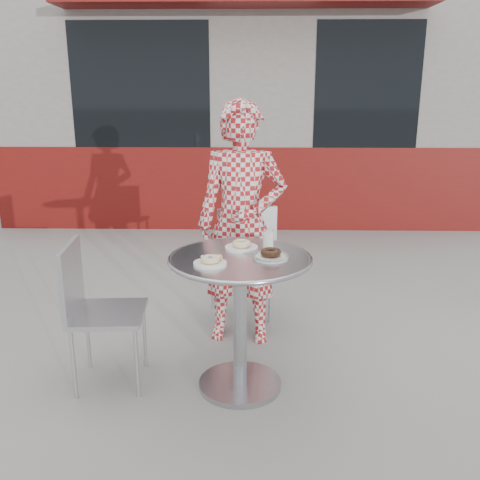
{
  "coord_description": "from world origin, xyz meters",
  "views": [
    {
      "loc": [
        0.09,
        -2.74,
        1.7
      ],
      "look_at": [
        0.03,
        0.12,
        0.87
      ],
      "focal_mm": 40.0,
      "sensor_mm": 36.0,
      "label": 1
    }
  ],
  "objects_px": {
    "plate_near": "(211,261)",
    "milk_cup": "(268,239)",
    "seated_person": "(242,224)",
    "chair_far": "(241,282)",
    "chair_left": "(108,341)",
    "bistro_table": "(240,290)",
    "plate_checker": "(271,255)",
    "plate_far": "(242,246)"
  },
  "relations": [
    {
      "from": "plate_far",
      "to": "plate_checker",
      "type": "height_order",
      "value": "plate_checker"
    },
    {
      "from": "seated_person",
      "to": "chair_far",
      "type": "bearing_deg",
      "value": 96.0
    },
    {
      "from": "seated_person",
      "to": "milk_cup",
      "type": "height_order",
      "value": "seated_person"
    },
    {
      "from": "seated_person",
      "to": "plate_near",
      "type": "relative_size",
      "value": 9.29
    },
    {
      "from": "chair_left",
      "to": "milk_cup",
      "type": "distance_m",
      "value": 1.11
    },
    {
      "from": "chair_left",
      "to": "plate_checker",
      "type": "distance_m",
      "value": 1.09
    },
    {
      "from": "chair_far",
      "to": "chair_left",
      "type": "height_order",
      "value": "chair_far"
    },
    {
      "from": "plate_checker",
      "to": "plate_near",
      "type": "bearing_deg",
      "value": -160.3
    },
    {
      "from": "bistro_table",
      "to": "chair_left",
      "type": "xyz_separation_m",
      "value": [
        -0.78,
        0.04,
        -0.34
      ]
    },
    {
      "from": "chair_far",
      "to": "milk_cup",
      "type": "relative_size",
      "value": 8.7
    },
    {
      "from": "chair_left",
      "to": "milk_cup",
      "type": "xyz_separation_m",
      "value": [
        0.93,
        0.15,
        0.59
      ]
    },
    {
      "from": "seated_person",
      "to": "plate_far",
      "type": "relative_size",
      "value": 8.6
    },
    {
      "from": "seated_person",
      "to": "plate_near",
      "type": "height_order",
      "value": "seated_person"
    },
    {
      "from": "bistro_table",
      "to": "plate_far",
      "type": "relative_size",
      "value": 4.25
    },
    {
      "from": "seated_person",
      "to": "plate_near",
      "type": "bearing_deg",
      "value": -96.67
    },
    {
      "from": "seated_person",
      "to": "plate_far",
      "type": "height_order",
      "value": "seated_person"
    },
    {
      "from": "chair_left",
      "to": "seated_person",
      "type": "bearing_deg",
      "value": -55.29
    },
    {
      "from": "chair_left",
      "to": "plate_far",
      "type": "relative_size",
      "value": 4.53
    },
    {
      "from": "chair_far",
      "to": "chair_left",
      "type": "bearing_deg",
      "value": 36.47
    },
    {
      "from": "bistro_table",
      "to": "milk_cup",
      "type": "distance_m",
      "value": 0.35
    },
    {
      "from": "seated_person",
      "to": "plate_far",
      "type": "bearing_deg",
      "value": -85.08
    },
    {
      "from": "bistro_table",
      "to": "chair_far",
      "type": "xyz_separation_m",
      "value": [
        -0.02,
        1.0,
        -0.33
      ]
    },
    {
      "from": "milk_cup",
      "to": "chair_far",
      "type": "bearing_deg",
      "value": 102.31
    },
    {
      "from": "plate_far",
      "to": "milk_cup",
      "type": "distance_m",
      "value": 0.16
    },
    {
      "from": "milk_cup",
      "to": "plate_checker",
      "type": "bearing_deg",
      "value": -87.99
    },
    {
      "from": "milk_cup",
      "to": "seated_person",
      "type": "bearing_deg",
      "value": 109.26
    },
    {
      "from": "chair_left",
      "to": "plate_far",
      "type": "distance_m",
      "value": 0.96
    },
    {
      "from": "plate_checker",
      "to": "chair_far",
      "type": "bearing_deg",
      "value": 100.25
    },
    {
      "from": "plate_far",
      "to": "plate_near",
      "type": "xyz_separation_m",
      "value": [
        -0.16,
        -0.28,
        0.0
      ]
    },
    {
      "from": "plate_checker",
      "to": "bistro_table",
      "type": "bearing_deg",
      "value": 173.35
    },
    {
      "from": "chair_far",
      "to": "plate_near",
      "type": "xyz_separation_m",
      "value": [
        -0.13,
        -1.13,
        0.55
      ]
    },
    {
      "from": "bistro_table",
      "to": "chair_left",
      "type": "height_order",
      "value": "chair_left"
    },
    {
      "from": "chair_left",
      "to": "plate_checker",
      "type": "relative_size",
      "value": 4.39
    },
    {
      "from": "plate_far",
      "to": "plate_near",
      "type": "bearing_deg",
      "value": -118.89
    },
    {
      "from": "bistro_table",
      "to": "chair_far",
      "type": "height_order",
      "value": "chair_far"
    },
    {
      "from": "chair_left",
      "to": "milk_cup",
      "type": "bearing_deg",
      "value": -85.03
    },
    {
      "from": "chair_far",
      "to": "seated_person",
      "type": "xyz_separation_m",
      "value": [
        0.01,
        -0.34,
        0.54
      ]
    },
    {
      "from": "plate_near",
      "to": "milk_cup",
      "type": "distance_m",
      "value": 0.45
    },
    {
      "from": "bistro_table",
      "to": "chair_left",
      "type": "distance_m",
      "value": 0.85
    },
    {
      "from": "plate_near",
      "to": "bistro_table",
      "type": "bearing_deg",
      "value": 41.26
    },
    {
      "from": "chair_far",
      "to": "chair_left",
      "type": "relative_size",
      "value": 1.04
    },
    {
      "from": "bistro_table",
      "to": "plate_near",
      "type": "height_order",
      "value": "plate_near"
    }
  ]
}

